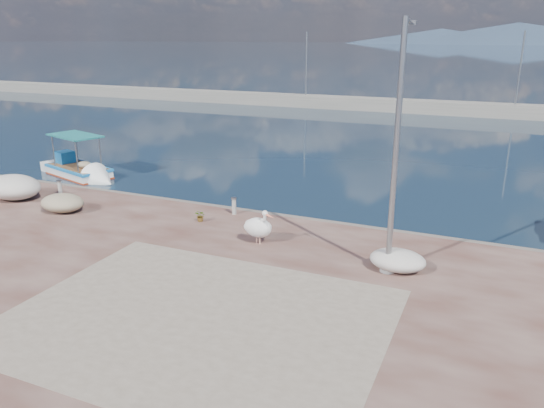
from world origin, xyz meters
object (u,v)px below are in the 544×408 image
(lamp_post, at_px, (395,160))
(pelican, at_px, (259,227))
(boat_left, at_px, (78,172))
(bollard_near, at_px, (234,205))

(lamp_post, bearing_deg, pelican, 174.08)
(boat_left, height_order, lamp_post, lamp_post)
(lamp_post, relative_size, bollard_near, 10.54)
(pelican, relative_size, bollard_near, 1.92)
(pelican, xyz_separation_m, bollard_near, (-2.14, 2.36, -0.21))
(pelican, distance_m, lamp_post, 5.15)
(lamp_post, xyz_separation_m, bollard_near, (-6.48, 2.81, -2.94))
(boat_left, bearing_deg, lamp_post, -2.91)
(boat_left, distance_m, pelican, 14.62)
(pelican, xyz_separation_m, lamp_post, (4.34, -0.45, 2.72))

